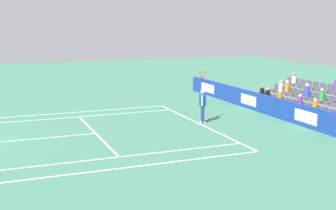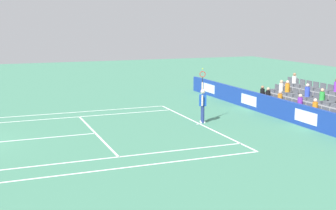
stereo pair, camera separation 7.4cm
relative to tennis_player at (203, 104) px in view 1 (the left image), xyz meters
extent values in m
cube|color=white|center=(-0.24, 0.27, -0.99)|extent=(10.97, 0.10, 0.01)
cube|color=white|center=(-0.24, 5.76, -0.99)|extent=(8.23, 0.10, 0.01)
cube|color=white|center=(-0.24, 8.96, -0.99)|extent=(0.10, 6.40, 0.01)
cube|color=white|center=(3.87, 6.21, -0.99)|extent=(0.10, 11.89, 0.01)
cube|color=white|center=(-4.36, 6.21, -0.99)|extent=(0.10, 11.89, 0.01)
cube|color=white|center=(5.24, 6.21, -0.99)|extent=(0.10, 11.89, 0.01)
cube|color=white|center=(-5.73, 6.21, -0.99)|extent=(0.10, 11.89, 0.01)
cube|color=white|center=(-0.24, 0.37, -0.99)|extent=(0.10, 0.20, 0.01)
cube|color=#193899|center=(-0.24, -4.41, -0.45)|extent=(21.48, 0.20, 1.09)
cube|color=white|center=(-2.93, -4.30, -0.45)|extent=(1.72, 0.01, 0.61)
cube|color=white|center=(2.44, -4.30, -0.45)|extent=(1.72, 0.01, 0.61)
cube|color=white|center=(7.81, -4.30, -0.45)|extent=(1.72, 0.01, 0.61)
cylinder|color=navy|center=(-0.12, 0.04, -0.54)|extent=(0.16, 0.16, 0.90)
cylinder|color=navy|center=(0.11, -0.04, -0.54)|extent=(0.16, 0.16, 0.90)
cube|color=white|center=(-0.12, 0.04, -0.95)|extent=(0.20, 0.28, 0.08)
cube|color=white|center=(0.11, -0.04, -0.95)|extent=(0.20, 0.28, 0.08)
cube|color=#1947B2|center=(-0.01, 0.00, 0.21)|extent=(0.32, 0.41, 0.60)
sphere|color=beige|center=(-0.01, 0.00, 0.67)|extent=(0.24, 0.24, 0.24)
cylinder|color=beige|center=(0.20, -0.07, 0.82)|extent=(0.09, 0.09, 0.62)
cylinder|color=beige|center=(-0.20, 0.12, 0.23)|extent=(0.09, 0.09, 0.56)
cylinder|color=black|center=(0.20, -0.07, 1.27)|extent=(0.04, 0.04, 0.28)
torus|color=red|center=(0.20, -0.07, 1.55)|extent=(0.13, 0.30, 0.31)
sphere|color=#D1E533|center=(0.20, -0.07, 1.83)|extent=(0.07, 0.07, 0.07)
cube|color=gray|center=(-0.24, -5.49, -0.78)|extent=(6.82, 0.95, 0.42)
cube|color=#545960|center=(-3.34, -5.49, -0.47)|extent=(0.48, 0.44, 0.20)
cube|color=#545960|center=(-3.34, -5.69, -0.22)|extent=(0.48, 0.04, 0.30)
cube|color=#545960|center=(-2.72, -5.49, -0.47)|extent=(0.48, 0.44, 0.20)
cube|color=#545960|center=(-2.72, -5.69, -0.22)|extent=(0.48, 0.04, 0.30)
cube|color=#545960|center=(-2.10, -5.49, -0.47)|extent=(0.48, 0.44, 0.20)
cube|color=#545960|center=(-2.10, -5.69, -0.22)|extent=(0.48, 0.04, 0.30)
cube|color=#545960|center=(-1.48, -5.49, -0.47)|extent=(0.48, 0.44, 0.20)
cube|color=#545960|center=(-1.48, -5.69, -0.22)|extent=(0.48, 0.04, 0.30)
cube|color=#545960|center=(-0.86, -5.49, -0.47)|extent=(0.48, 0.44, 0.20)
cube|color=#545960|center=(-0.86, -5.69, -0.22)|extent=(0.48, 0.04, 0.30)
cube|color=#545960|center=(-0.24, -5.49, -0.47)|extent=(0.48, 0.44, 0.20)
cube|color=#545960|center=(-0.24, -5.69, -0.22)|extent=(0.48, 0.04, 0.30)
cube|color=#545960|center=(0.38, -5.49, -0.47)|extent=(0.48, 0.44, 0.20)
cube|color=#545960|center=(0.38, -5.69, -0.22)|extent=(0.48, 0.04, 0.30)
cube|color=#545960|center=(1.00, -5.49, -0.47)|extent=(0.48, 0.44, 0.20)
cube|color=#545960|center=(1.00, -5.69, -0.22)|extent=(0.48, 0.04, 0.30)
cube|color=#545960|center=(1.62, -5.49, -0.47)|extent=(0.48, 0.44, 0.20)
cube|color=#545960|center=(1.62, -5.69, -0.22)|extent=(0.48, 0.04, 0.30)
cube|color=#545960|center=(2.24, -5.49, -0.47)|extent=(0.48, 0.44, 0.20)
cube|color=#545960|center=(2.24, -5.69, -0.22)|extent=(0.48, 0.04, 0.30)
cube|color=#545960|center=(2.86, -5.49, -0.47)|extent=(0.48, 0.44, 0.20)
cube|color=#545960|center=(2.86, -5.69, -0.22)|extent=(0.48, 0.04, 0.30)
cube|color=gray|center=(-0.24, -6.44, -0.57)|extent=(6.82, 0.95, 0.84)
cube|color=#545960|center=(-2.10, -6.44, -0.05)|extent=(0.48, 0.44, 0.20)
cube|color=#545960|center=(-2.10, -6.64, 0.20)|extent=(0.48, 0.04, 0.30)
cube|color=#545960|center=(-1.48, -6.44, -0.05)|extent=(0.48, 0.44, 0.20)
cube|color=#545960|center=(-1.48, -6.64, 0.20)|extent=(0.48, 0.04, 0.30)
cube|color=#545960|center=(-0.86, -6.44, -0.05)|extent=(0.48, 0.44, 0.20)
cube|color=#545960|center=(-0.86, -6.64, 0.20)|extent=(0.48, 0.04, 0.30)
cube|color=#545960|center=(-0.24, -6.44, -0.05)|extent=(0.48, 0.44, 0.20)
cube|color=#545960|center=(-0.24, -6.64, 0.20)|extent=(0.48, 0.04, 0.30)
cube|color=#545960|center=(0.38, -6.44, -0.05)|extent=(0.48, 0.44, 0.20)
cube|color=#545960|center=(0.38, -6.64, 0.20)|extent=(0.48, 0.04, 0.30)
cube|color=#545960|center=(1.00, -6.44, -0.05)|extent=(0.48, 0.44, 0.20)
cube|color=#545960|center=(1.00, -6.64, 0.20)|extent=(0.48, 0.04, 0.30)
cube|color=#545960|center=(1.62, -6.44, -0.05)|extent=(0.48, 0.44, 0.20)
cube|color=#545960|center=(1.62, -6.64, 0.20)|extent=(0.48, 0.04, 0.30)
cube|color=#545960|center=(2.24, -6.44, -0.05)|extent=(0.48, 0.44, 0.20)
cube|color=#545960|center=(2.24, -6.64, 0.20)|extent=(0.48, 0.04, 0.30)
cube|color=#545960|center=(2.86, -6.44, -0.05)|extent=(0.48, 0.44, 0.20)
cube|color=#545960|center=(2.86, -6.64, 0.20)|extent=(0.48, 0.04, 0.30)
cube|color=gray|center=(-0.24, -7.39, -0.36)|extent=(6.82, 0.95, 1.26)
cube|color=#545960|center=(-1.48, -7.39, 0.37)|extent=(0.48, 0.44, 0.20)
cube|color=#545960|center=(-0.86, -7.39, 0.37)|extent=(0.48, 0.44, 0.20)
cube|color=#545960|center=(-0.86, -7.59, 0.62)|extent=(0.48, 0.04, 0.30)
cube|color=#545960|center=(-0.24, -7.39, 0.37)|extent=(0.48, 0.44, 0.20)
cube|color=#545960|center=(-0.24, -7.59, 0.62)|extent=(0.48, 0.04, 0.30)
cube|color=#545960|center=(0.38, -7.39, 0.37)|extent=(0.48, 0.44, 0.20)
cube|color=#545960|center=(0.38, -7.59, 0.62)|extent=(0.48, 0.04, 0.30)
cube|color=#545960|center=(1.00, -7.39, 0.37)|extent=(0.48, 0.44, 0.20)
cube|color=#545960|center=(1.00, -7.59, 0.62)|extent=(0.48, 0.04, 0.30)
cube|color=#545960|center=(1.62, -7.39, 0.37)|extent=(0.48, 0.44, 0.20)
cube|color=#545960|center=(1.62, -7.59, 0.62)|extent=(0.48, 0.04, 0.30)
cube|color=#545960|center=(2.24, -7.39, 0.37)|extent=(0.48, 0.44, 0.20)
cube|color=#545960|center=(2.24, -7.59, 0.62)|extent=(0.48, 0.04, 0.30)
cube|color=#545960|center=(2.86, -7.39, 0.37)|extent=(0.48, 0.44, 0.20)
cube|color=#545960|center=(2.86, -7.59, 0.62)|extent=(0.48, 0.04, 0.30)
cylinder|color=blue|center=(-0.24, -6.49, 0.32)|extent=(0.28, 0.28, 0.55)
sphere|color=beige|center=(-0.24, -6.49, 0.70)|extent=(0.20, 0.20, 0.20)
cylinder|color=white|center=(2.24, -7.44, 0.69)|extent=(0.28, 0.28, 0.44)
sphere|color=#9E7251|center=(2.24, -7.44, 1.01)|extent=(0.20, 0.20, 0.20)
cylinder|color=black|center=(2.86, -5.54, -0.13)|extent=(0.28, 0.28, 0.49)
sphere|color=#9E7251|center=(2.86, -5.54, 0.22)|extent=(0.20, 0.20, 0.20)
cylinder|color=orange|center=(1.62, -6.49, 0.30)|extent=(0.28, 0.28, 0.51)
sphere|color=beige|center=(1.62, -6.49, 0.66)|extent=(0.20, 0.20, 0.20)
cylinder|color=white|center=(2.24, -6.49, 0.27)|extent=(0.28, 0.28, 0.45)
sphere|color=#D3A884|center=(2.24, -6.49, 0.60)|extent=(0.20, 0.20, 0.20)
cylinder|color=orange|center=(1.00, -5.54, -0.15)|extent=(0.28, 0.28, 0.45)
sphere|color=beige|center=(1.00, -5.54, 0.18)|extent=(0.20, 0.20, 0.20)
cylinder|color=green|center=(-1.48, -6.49, 0.27)|extent=(0.28, 0.28, 0.44)
sphere|color=#D3A884|center=(-1.48, -6.49, 0.59)|extent=(0.20, 0.20, 0.20)
cylinder|color=purple|center=(-1.48, -7.44, 0.74)|extent=(0.28, 0.28, 0.53)
cylinder|color=black|center=(2.24, -5.54, -0.14)|extent=(0.28, 0.28, 0.46)
sphere|color=#D3A884|center=(2.24, -5.54, 0.19)|extent=(0.20, 0.20, 0.20)
cylinder|color=purple|center=(-0.86, -5.54, -0.12)|extent=(0.28, 0.28, 0.51)
sphere|color=beige|center=(-0.86, -5.54, 0.24)|extent=(0.20, 0.20, 0.20)
cylinder|color=orange|center=(-2.10, -5.54, -0.14)|extent=(0.28, 0.28, 0.46)
sphere|color=beige|center=(-2.10, -5.54, 0.19)|extent=(0.20, 0.20, 0.20)
camera|label=1|loc=(-20.89, 10.27, 4.21)|focal=48.23mm
camera|label=2|loc=(-20.92, 10.20, 4.21)|focal=48.23mm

